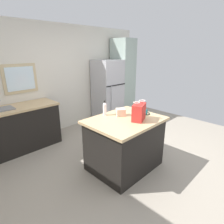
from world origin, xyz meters
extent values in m
plane|color=#9E9384|center=(0.00, 0.00, 0.00)|extent=(6.16, 6.16, 0.00)
cube|color=silver|center=(0.00, 2.27, 1.27)|extent=(5.14, 0.10, 2.54)
cube|color=#CCB78C|center=(-0.93, 2.21, 1.39)|extent=(0.68, 0.04, 0.60)
cube|color=white|center=(-0.93, 2.19, 1.39)|extent=(0.56, 0.02, 0.48)
cube|color=black|center=(-0.18, -0.03, 0.42)|extent=(1.11, 0.86, 0.84)
cube|color=tan|center=(-0.18, -0.03, 0.86)|extent=(1.19, 0.94, 0.04)
cube|color=#B7B7BC|center=(1.26, 1.87, 0.85)|extent=(0.72, 0.64, 1.70)
cube|color=black|center=(1.26, 1.54, 1.06)|extent=(0.70, 0.01, 0.02)
cylinder|color=#B7B7BC|center=(1.06, 1.52, 0.68)|extent=(0.02, 0.02, 0.77)
cube|color=#9EB2A8|center=(1.89, 1.87, 1.13)|extent=(0.50, 0.61, 2.27)
cube|color=black|center=(-1.22, 1.88, 0.43)|extent=(1.52, 0.61, 0.86)
cube|color=tan|center=(-1.22, 1.88, 0.88)|extent=(1.56, 0.65, 0.04)
cube|color=slate|center=(-1.45, 1.88, 0.85)|extent=(0.40, 0.32, 0.14)
cube|color=red|center=(-0.06, -0.22, 1.02)|extent=(0.33, 0.26, 0.27)
torus|color=white|center=(-0.13, -0.22, 1.19)|extent=(0.13, 0.13, 0.01)
torus|color=white|center=(0.01, -0.22, 1.19)|extent=(0.13, 0.13, 0.01)
cube|color=beige|center=(-0.09, 0.14, 0.95)|extent=(0.20, 0.20, 0.12)
cylinder|color=white|center=(-0.28, 0.34, 0.99)|extent=(0.06, 0.06, 0.20)
cone|color=white|center=(-0.28, 0.34, 1.10)|extent=(0.06, 0.06, 0.03)
cylinder|color=black|center=(-0.28, 0.34, 1.13)|extent=(0.03, 0.03, 0.02)
torus|color=black|center=(0.27, -0.12, 0.89)|extent=(0.21, 0.21, 0.01)
sphere|color=#19666B|center=(0.21, -0.16, 0.92)|extent=(0.06, 0.06, 0.06)
sphere|color=#19666B|center=(0.33, -0.09, 0.92)|extent=(0.06, 0.06, 0.06)
camera|label=1|loc=(-2.32, -1.87, 1.94)|focal=29.73mm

